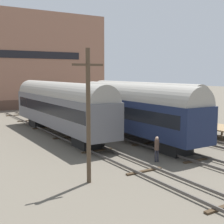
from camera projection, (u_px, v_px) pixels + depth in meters
name	position (u px, v px, depth m)	size (l,w,h in m)	color
ground_plane	(168.00, 152.00, 24.12)	(200.00, 200.00, 0.00)	#60594C
track_left	(118.00, 158.00, 21.66)	(2.60, 60.00, 0.26)	#4C4742
track_middle	(168.00, 150.00, 24.10)	(2.60, 60.00, 0.26)	#4C4742
track_right	(210.00, 143.00, 26.54)	(2.60, 60.00, 0.26)	#4C4742
train_car_navy	(134.00, 108.00, 27.61)	(2.97, 15.83, 5.13)	black
train_car_grey	(59.00, 105.00, 30.20)	(2.87, 18.41, 5.20)	black
train_car_brown	(141.00, 102.00, 34.47)	(2.90, 17.79, 5.06)	black
station_platform	(213.00, 126.00, 29.72)	(3.04, 12.34, 1.05)	#8C704C
bench	(190.00, 117.00, 32.10)	(1.40, 0.40, 0.91)	#2D4C33
person_worker	(157.00, 147.00, 21.16)	(0.32, 0.32, 1.77)	#282833
utility_pole	(88.00, 114.00, 16.85)	(1.80, 0.24, 7.36)	#473828
warehouse_building	(0.00, 60.00, 54.62)	(35.68, 11.58, 16.44)	brown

